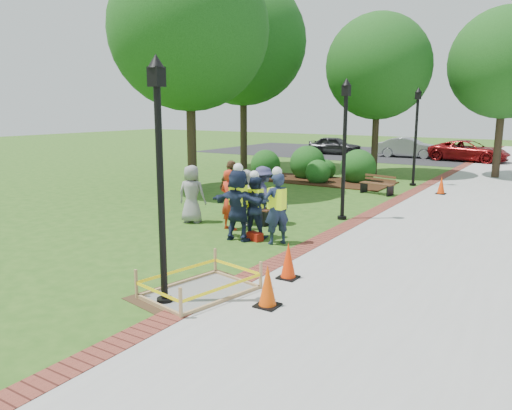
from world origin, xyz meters
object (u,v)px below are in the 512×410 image
Objects in this scene: hivis_worker_c at (254,204)px; hivis_worker_a at (238,203)px; cone_front at (268,287)px; hivis_worker_b at (277,206)px; lamp_near at (160,164)px; bench_near at (252,214)px; wet_concrete_pad at (200,282)px.

hivis_worker_a is at bearing -115.42° from hivis_worker_c.
hivis_worker_b reaches higher than cone_front.
lamp_near is 2.11× the size of hivis_worker_a.
lamp_near is 4.71m from hivis_worker_b.
bench_near is 2.20m from hivis_worker_a.
hivis_worker_a is at bearing 130.73° from cone_front.
wet_concrete_pad is 1.67× the size of bench_near.
hivis_worker_b is (-0.30, 4.46, -1.51)m from lamp_near.
bench_near is 0.79× the size of hivis_worker_b.
cone_front is 4.57m from hivis_worker_a.
lamp_near is (2.14, -6.15, 2.22)m from bench_near.
cone_front is 0.38× the size of hivis_worker_a.
hivis_worker_c is at bearing 108.81° from wet_concrete_pad.
wet_concrete_pad is at bearing -81.78° from hivis_worker_b.
hivis_worker_a reaches higher than hivis_worker_b.
cone_front is 4.78m from hivis_worker_c.
lamp_near is at bearing -70.85° from bench_near.
bench_near is 0.77× the size of hivis_worker_a.
bench_near is 0.86× the size of hivis_worker_c.
hivis_worker_c is (-0.82, 0.23, -0.08)m from hivis_worker_b.
hivis_worker_c is (-2.75, 3.87, 0.52)m from cone_front.
cone_front is at bearing 26.59° from lamp_near.
bench_near is 6.88m from lamp_near.
cone_front is 0.43× the size of hivis_worker_c.
wet_concrete_pad is at bearing -174.74° from cone_front.
hivis_worker_a is at bearing -66.85° from bench_near.
cone_front is 0.18× the size of lamp_near.
bench_near is 6.54m from cone_front.
hivis_worker_a reaches higher than cone_front.
lamp_near is 4.69m from hivis_worker_a.
hivis_worker_c is at bearing 103.36° from lamp_near.
hivis_worker_b is 1.10× the size of hivis_worker_c.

